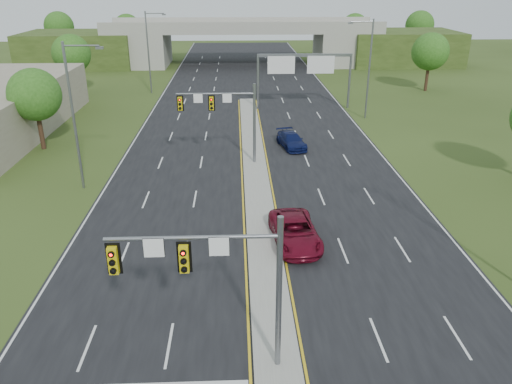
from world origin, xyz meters
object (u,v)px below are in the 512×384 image
object	(u,v)px
overpass	(243,45)
signal_mast_far	(228,111)
sign_gantry	(303,66)
signal_mast_near	(220,272)
car_far_b	(291,140)
car_far_a	(295,231)

from	to	relation	value
overpass	signal_mast_far	bearing A→B (deg)	-92.35
sign_gantry	signal_mast_near	bearing A→B (deg)	-101.25
signal_mast_near	sign_gantry	bearing A→B (deg)	78.75
sign_gantry	overpass	size ratio (longest dim) A/B	0.14
signal_mast_near	car_far_b	bearing A→B (deg)	78.52
sign_gantry	car_far_a	size ratio (longest dim) A/B	2.02
sign_gantry	car_far_b	distance (m)	16.46
signal_mast_near	signal_mast_far	size ratio (longest dim) A/B	1.00
signal_mast_near	car_far_a	size ratio (longest dim) A/B	1.22
signal_mast_near	car_far_a	xyz separation A→B (m)	(4.18, 10.60, -3.91)
signal_mast_near	sign_gantry	size ratio (longest dim) A/B	0.60
sign_gantry	car_far_b	size ratio (longest dim) A/B	2.43
signal_mast_near	sign_gantry	distance (m)	45.88
signal_mast_far	sign_gantry	distance (m)	21.91
car_far_b	signal_mast_near	bearing A→B (deg)	-114.20
car_far_a	car_far_b	bearing A→B (deg)	80.41
signal_mast_far	car_far_b	distance (m)	8.47
signal_mast_near	car_far_a	world-z (taller)	signal_mast_near
car_far_a	signal_mast_near	bearing A→B (deg)	-115.65
sign_gantry	overpass	xyz separation A→B (m)	(-6.68, 35.08, -1.69)
signal_mast_near	sign_gantry	world-z (taller)	signal_mast_near
car_far_a	car_far_b	distance (m)	18.94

